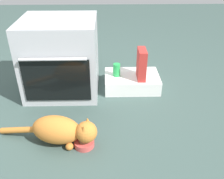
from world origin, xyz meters
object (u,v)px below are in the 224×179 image
(pantry_cabinet, at_px, (132,81))
(food_bowl, at_px, (84,143))
(cereal_box, at_px, (142,64))
(cat, at_px, (61,130))
(soda_can, at_px, (117,70))
(oven, at_px, (61,57))

(pantry_cabinet, bearing_deg, food_bowl, -116.87)
(cereal_box, bearing_deg, food_bowl, -122.93)
(cat, distance_m, soda_can, 0.86)
(cereal_box, bearing_deg, cat, -131.94)
(oven, relative_size, soda_can, 5.58)
(oven, distance_m, cat, 0.78)
(pantry_cabinet, relative_size, food_bowl, 3.65)
(food_bowl, distance_m, cereal_box, 0.91)
(oven, xyz_separation_m, cereal_box, (0.72, -0.04, -0.06))
(food_bowl, bearing_deg, cereal_box, 57.07)
(food_bowl, xyz_separation_m, cat, (-0.15, 0.03, 0.09))
(soda_can, bearing_deg, cat, -118.48)
(soda_can, bearing_deg, cereal_box, -13.22)
(pantry_cabinet, height_order, soda_can, soda_can)
(oven, relative_size, cereal_box, 2.39)
(cat, height_order, cereal_box, cereal_box)
(pantry_cabinet, relative_size, cereal_box, 1.83)
(food_bowl, bearing_deg, oven, 107.53)
(pantry_cabinet, distance_m, soda_can, 0.19)
(oven, bearing_deg, pantry_cabinet, 1.41)
(soda_can, bearing_deg, oven, -178.79)
(cat, bearing_deg, food_bowl, -0.00)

